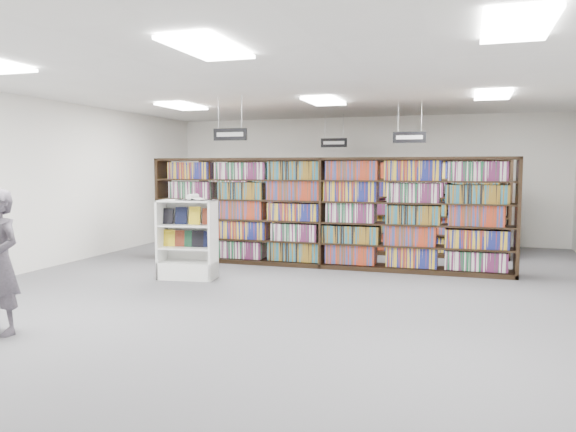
% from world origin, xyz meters
% --- Properties ---
extents(floor, '(12.00, 12.00, 0.00)m').
position_xyz_m(floor, '(0.00, 0.00, 0.00)').
color(floor, '#48484C').
rests_on(floor, ground).
extents(ceiling, '(10.00, 12.00, 0.10)m').
position_xyz_m(ceiling, '(0.00, 0.00, 3.20)').
color(ceiling, white).
rests_on(ceiling, wall_back).
extents(wall_back, '(10.00, 0.10, 3.20)m').
position_xyz_m(wall_back, '(0.00, 6.00, 1.60)').
color(wall_back, white).
rests_on(wall_back, ground).
extents(wall_left, '(0.10, 12.00, 3.20)m').
position_xyz_m(wall_left, '(-5.00, 0.00, 1.60)').
color(wall_left, white).
rests_on(wall_left, ground).
extents(bookshelf_row_near, '(7.00, 0.60, 2.10)m').
position_xyz_m(bookshelf_row_near, '(0.00, 2.00, 1.05)').
color(bookshelf_row_near, black).
rests_on(bookshelf_row_near, floor).
extents(bookshelf_row_mid, '(7.00, 0.60, 2.10)m').
position_xyz_m(bookshelf_row_mid, '(0.00, 4.00, 1.05)').
color(bookshelf_row_mid, black).
rests_on(bookshelf_row_mid, floor).
extents(bookshelf_row_far, '(7.00, 0.60, 2.10)m').
position_xyz_m(bookshelf_row_far, '(0.00, 5.70, 1.05)').
color(bookshelf_row_far, black).
rests_on(bookshelf_row_far, floor).
extents(aisle_sign_left, '(0.65, 0.02, 0.80)m').
position_xyz_m(aisle_sign_left, '(-1.50, 1.00, 2.53)').
color(aisle_sign_left, '#B2B2B7').
rests_on(aisle_sign_left, ceiling).
extents(aisle_sign_right, '(0.65, 0.02, 0.80)m').
position_xyz_m(aisle_sign_right, '(1.50, 3.00, 2.53)').
color(aisle_sign_right, '#B2B2B7').
rests_on(aisle_sign_right, ceiling).
extents(aisle_sign_center, '(0.65, 0.02, 0.80)m').
position_xyz_m(aisle_sign_center, '(-0.50, 5.00, 2.53)').
color(aisle_sign_center, '#B2B2B7').
rests_on(aisle_sign_center, ceiling).
extents(troffer_front_center, '(0.60, 1.20, 0.04)m').
position_xyz_m(troffer_front_center, '(0.00, -3.00, 3.16)').
color(troffer_front_center, white).
rests_on(troffer_front_center, ceiling).
extents(troffer_front_right, '(0.60, 1.20, 0.04)m').
position_xyz_m(troffer_front_right, '(3.00, -3.00, 3.16)').
color(troffer_front_right, white).
rests_on(troffer_front_right, ceiling).
extents(troffer_back_left, '(0.60, 1.20, 0.04)m').
position_xyz_m(troffer_back_left, '(-3.00, 2.00, 3.16)').
color(troffer_back_left, white).
rests_on(troffer_back_left, ceiling).
extents(troffer_back_center, '(0.60, 1.20, 0.04)m').
position_xyz_m(troffer_back_center, '(0.00, 2.00, 3.16)').
color(troffer_back_center, white).
rests_on(troffer_back_center, ceiling).
extents(troffer_back_right, '(0.60, 1.20, 0.04)m').
position_xyz_m(troffer_back_right, '(3.00, 2.00, 3.16)').
color(troffer_back_right, white).
rests_on(troffer_back_right, ceiling).
extents(endcap_display, '(1.03, 0.61, 1.36)m').
position_xyz_m(endcap_display, '(-1.94, 0.17, 0.46)').
color(endcap_display, white).
rests_on(endcap_display, floor).
extents(open_book, '(0.55, 0.32, 0.12)m').
position_xyz_m(open_book, '(-1.81, 0.12, 1.39)').
color(open_book, black).
rests_on(open_book, endcap_display).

